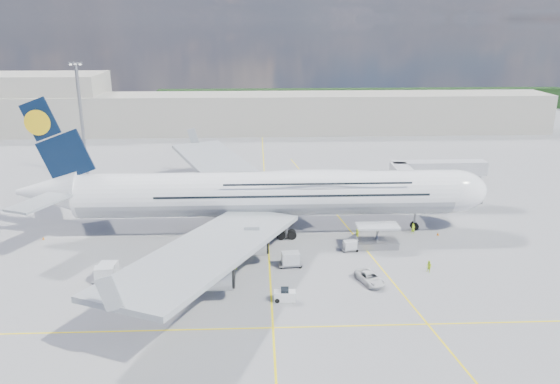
{
  "coord_description": "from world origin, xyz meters",
  "views": [
    {
      "loc": [
        -1.57,
        -75.57,
        34.23
      ],
      "look_at": [
        2.02,
        8.0,
        7.65
      ],
      "focal_mm": 35.0,
      "sensor_mm": 36.0,
      "label": 1
    }
  ],
  "objects_px": {
    "light_mast": "(82,119)",
    "dolly_row_a": "(109,269)",
    "dolly_row_b": "(131,274)",
    "baggage_tug": "(285,295)",
    "cone_wing_left_inner": "(192,200)",
    "dolly_row_c": "(184,254)",
    "catering_truck_outer": "(218,177)",
    "crew_loader": "(429,267)",
    "airliner": "(269,193)",
    "crew_van": "(357,234)",
    "dolly_back": "(104,274)",
    "cone_wing_right_outer": "(183,288)",
    "cargo_loader": "(376,239)",
    "cone_nose": "(438,234)",
    "service_van": "(370,278)",
    "cone_wing_right_inner": "(233,249)",
    "jet_bridge": "(426,173)",
    "cone_tail": "(43,238)",
    "catering_truck_inner": "(218,201)",
    "crew_nose": "(413,229)",
    "dolly_nose_near": "(350,246)",
    "cone_wing_left_outer": "(215,185)",
    "dolly_nose_far": "(290,259)"
  },
  "relations": [
    {
      "from": "crew_van",
      "to": "cone_wing_left_inner",
      "type": "distance_m",
      "value": 35.27
    },
    {
      "from": "cargo_loader",
      "to": "cone_nose",
      "type": "height_order",
      "value": "cargo_loader"
    },
    {
      "from": "cone_wing_right_outer",
      "to": "cone_tail",
      "type": "height_order",
      "value": "cone_wing_right_outer"
    },
    {
      "from": "cone_nose",
      "to": "dolly_row_c",
      "type": "bearing_deg",
      "value": -168.61
    },
    {
      "from": "dolly_row_b",
      "to": "cone_tail",
      "type": "distance_m",
      "value": 23.05
    },
    {
      "from": "dolly_row_c",
      "to": "crew_loader",
      "type": "xyz_separation_m",
      "value": [
        34.97,
        -5.48,
        -0.14
      ]
    },
    {
      "from": "baggage_tug",
      "to": "service_van",
      "type": "relative_size",
      "value": 0.54
    },
    {
      "from": "catering_truck_inner",
      "to": "jet_bridge",
      "type": "bearing_deg",
      "value": -2.04
    },
    {
      "from": "cone_wing_left_inner",
      "to": "cargo_loader",
      "type": "bearing_deg",
      "value": -37.06
    },
    {
      "from": "dolly_row_b",
      "to": "crew_loader",
      "type": "xyz_separation_m",
      "value": [
        41.56,
        0.46,
        -0.01
      ]
    },
    {
      "from": "airliner",
      "to": "light_mast",
      "type": "relative_size",
      "value": 3.1
    },
    {
      "from": "dolly_nose_far",
      "to": "cone_wing_right_outer",
      "type": "xyz_separation_m",
      "value": [
        -14.71,
        -6.63,
        -0.87
      ]
    },
    {
      "from": "jet_bridge",
      "to": "baggage_tug",
      "type": "distance_m",
      "value": 45.02
    },
    {
      "from": "dolly_row_a",
      "to": "cone_tail",
      "type": "distance_m",
      "value": 19.8
    },
    {
      "from": "dolly_nose_far",
      "to": "cone_tail",
      "type": "xyz_separation_m",
      "value": [
        -39.57,
        11.83,
        -0.93
      ]
    },
    {
      "from": "dolly_row_c",
      "to": "catering_truck_outer",
      "type": "height_order",
      "value": "catering_truck_outer"
    },
    {
      "from": "service_van",
      "to": "cone_wing_right_outer",
      "type": "bearing_deg",
      "value": 162.31
    },
    {
      "from": "cargo_loader",
      "to": "crew_nose",
      "type": "bearing_deg",
      "value": 35.08
    },
    {
      "from": "dolly_row_a",
      "to": "catering_truck_inner",
      "type": "relative_size",
      "value": 0.49
    },
    {
      "from": "dolly_row_c",
      "to": "dolly_back",
      "type": "bearing_deg",
      "value": -151.82
    },
    {
      "from": "dolly_row_a",
      "to": "catering_truck_inner",
      "type": "height_order",
      "value": "catering_truck_inner"
    },
    {
      "from": "dolly_row_b",
      "to": "cone_wing_left_inner",
      "type": "relative_size",
      "value": 4.66
    },
    {
      "from": "jet_bridge",
      "to": "baggage_tug",
      "type": "relative_size",
      "value": 6.71
    },
    {
      "from": "service_van",
      "to": "crew_van",
      "type": "relative_size",
      "value": 3.1
    },
    {
      "from": "catering_truck_outer",
      "to": "cone_wing_left_inner",
      "type": "xyz_separation_m",
      "value": [
        -4.23,
        -12.03,
        -1.32
      ]
    },
    {
      "from": "dolly_row_b",
      "to": "baggage_tug",
      "type": "height_order",
      "value": "baggage_tug"
    },
    {
      "from": "airliner",
      "to": "cone_wing_right_outer",
      "type": "height_order",
      "value": "airliner"
    },
    {
      "from": "dolly_nose_near",
      "to": "crew_van",
      "type": "height_order",
      "value": "crew_van"
    },
    {
      "from": "airliner",
      "to": "dolly_row_b",
      "type": "height_order",
      "value": "airliner"
    },
    {
      "from": "light_mast",
      "to": "dolly_row_a",
      "type": "relative_size",
      "value": 7.56
    },
    {
      "from": "jet_bridge",
      "to": "cone_wing_left_inner",
      "type": "relative_size",
      "value": 33.14
    },
    {
      "from": "crew_van",
      "to": "catering_truck_inner",
      "type": "bearing_deg",
      "value": 29.06
    },
    {
      "from": "catering_truck_outer",
      "to": "catering_truck_inner",
      "type": "bearing_deg",
      "value": -50.64
    },
    {
      "from": "dolly_nose_far",
      "to": "cone_wing_right_inner",
      "type": "bearing_deg",
      "value": 140.23
    },
    {
      "from": "dolly_row_c",
      "to": "dolly_nose_near",
      "type": "relative_size",
      "value": 1.1
    },
    {
      "from": "dolly_back",
      "to": "crew_van",
      "type": "bearing_deg",
      "value": 12.21
    },
    {
      "from": "dolly_row_c",
      "to": "service_van",
      "type": "relative_size",
      "value": 0.6
    },
    {
      "from": "airliner",
      "to": "dolly_back",
      "type": "distance_m",
      "value": 29.25
    },
    {
      "from": "service_van",
      "to": "cone_wing_right_inner",
      "type": "distance_m",
      "value": 22.25
    },
    {
      "from": "baggage_tug",
      "to": "crew_nose",
      "type": "height_order",
      "value": "crew_nose"
    },
    {
      "from": "dolly_row_a",
      "to": "crew_van",
      "type": "relative_size",
      "value": 2.01
    },
    {
      "from": "crew_loader",
      "to": "airliner",
      "type": "bearing_deg",
      "value": -156.95
    },
    {
      "from": "light_mast",
      "to": "cone_wing_left_inner",
      "type": "xyz_separation_m",
      "value": [
        25.58,
        -18.51,
        -12.93
      ]
    },
    {
      "from": "airliner",
      "to": "cone_wing_left_outer",
      "type": "distance_m",
      "value": 29.74
    },
    {
      "from": "crew_loader",
      "to": "catering_truck_outer",
      "type": "bearing_deg",
      "value": -174.44
    },
    {
      "from": "service_van",
      "to": "catering_truck_inner",
      "type": "bearing_deg",
      "value": 106.71
    },
    {
      "from": "dolly_row_c",
      "to": "cone_wing_right_inner",
      "type": "height_order",
      "value": "dolly_row_c"
    },
    {
      "from": "dolly_back",
      "to": "cone_wing_left_outer",
      "type": "relative_size",
      "value": 7.37
    },
    {
      "from": "dolly_row_a",
      "to": "crew_van",
      "type": "height_order",
      "value": "dolly_row_a"
    },
    {
      "from": "dolly_row_c",
      "to": "cone_wing_right_inner",
      "type": "xyz_separation_m",
      "value": [
        6.98,
        3.25,
        -0.78
      ]
    }
  ]
}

